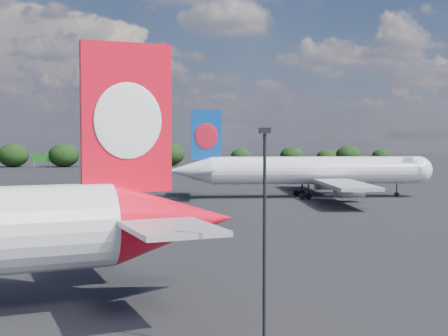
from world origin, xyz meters
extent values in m
plane|color=black|center=(0.00, 60.00, 0.00)|extent=(500.00, 500.00, 0.00)
cone|color=red|center=(11.07, 1.86, 5.15)|extent=(9.22, 6.94, 5.15)
cube|color=red|center=(8.07, 1.13, 11.74)|extent=(5.63, 1.83, 9.27)
ellipsoid|color=white|center=(8.14, 0.83, 11.56)|extent=(4.25, 1.22, 4.74)
ellipsoid|color=white|center=(7.99, 1.43, 11.56)|extent=(4.25, 1.22, 4.74)
cube|color=#A8ABB0|center=(10.40, -4.13, 5.56)|extent=(5.96, 7.10, 0.31)
cube|color=#A8ABB0|center=(7.74, 6.88, 5.56)|extent=(5.96, 7.10, 0.31)
cylinder|color=silver|center=(40.70, 64.17, 4.70)|extent=(36.04, 8.31, 4.70)
sphere|color=silver|center=(58.48, 62.35, 4.70)|extent=(5.16, 5.16, 4.70)
cone|color=silver|center=(19.18, 66.37, 4.70)|extent=(7.96, 5.44, 4.70)
cube|color=#0E429A|center=(21.99, 66.08, 10.72)|extent=(5.19, 0.99, 8.47)
ellipsoid|color=red|center=(21.96, 65.80, 10.55)|extent=(3.95, 0.59, 4.33)
ellipsoid|color=red|center=(22.02, 66.36, 10.55)|extent=(3.95, 0.59, 4.33)
cube|color=#A8ABB0|center=(20.53, 61.03, 5.08)|extent=(4.78, 6.04, 0.28)
cube|color=#A8ABB0|center=(21.58, 71.32, 5.08)|extent=(4.78, 6.04, 0.28)
cube|color=#A8ABB0|center=(41.33, 51.81, 3.20)|extent=(7.99, 19.34, 0.52)
cube|color=#A8ABB0|center=(43.82, 76.14, 3.20)|extent=(7.99, 19.34, 0.52)
cylinder|color=#A8ABB0|center=(43.68, 56.30, 1.98)|extent=(4.94, 3.00, 2.54)
cube|color=#A8ABB0|center=(43.68, 56.30, 2.63)|extent=(2.09, 0.49, 1.13)
cylinder|color=#A8ABB0|center=(45.21, 71.27, 1.98)|extent=(4.94, 3.00, 2.54)
cube|color=#A8ABB0|center=(45.21, 71.27, 2.63)|extent=(2.09, 0.49, 1.13)
cylinder|color=black|center=(38.55, 61.55, 1.41)|extent=(0.29, 0.29, 2.35)
cylinder|color=black|center=(38.55, 61.55, 0.52)|extent=(1.07, 0.53, 1.03)
cylinder|color=black|center=(37.52, 61.66, 0.52)|extent=(1.07, 0.53, 1.03)
cylinder|color=black|center=(39.12, 67.16, 1.41)|extent=(0.29, 0.29, 2.35)
cylinder|color=black|center=(39.12, 67.16, 0.52)|extent=(1.07, 0.53, 1.03)
cylinder|color=black|center=(38.09, 67.27, 0.52)|extent=(1.07, 0.53, 1.03)
cylinder|color=black|center=(54.74, 62.73, 1.36)|extent=(0.25, 0.25, 2.35)
cylinder|color=black|center=(54.74, 62.73, 0.42)|extent=(0.88, 0.41, 0.85)
cylinder|color=black|center=(14.48, -8.96, 5.37)|extent=(0.16, 0.16, 10.74)
cube|color=black|center=(14.48, -8.96, 10.89)|extent=(0.55, 0.30, 0.28)
cube|color=#136219|center=(-18.00, 176.00, 3.20)|extent=(6.00, 0.30, 2.60)
cylinder|color=#95989E|center=(-20.50, 176.00, 1.00)|extent=(0.20, 0.20, 2.00)
cylinder|color=#95989E|center=(-15.50, 176.00, 1.00)|extent=(0.20, 0.20, 2.00)
cube|color=gold|center=(12.00, 182.00, 4.00)|extent=(5.00, 0.30, 3.00)
cylinder|color=#95989E|center=(12.00, 182.00, 1.25)|extent=(0.30, 0.30, 2.50)
ellipsoid|color=black|center=(-27.90, 180.39, 3.98)|extent=(10.35, 8.76, 7.96)
ellipsoid|color=black|center=(-11.13, 177.45, 3.92)|extent=(10.20, 8.63, 7.85)
ellipsoid|color=black|center=(0.60, 176.96, 3.91)|extent=(10.18, 8.61, 7.83)
ellipsoid|color=black|center=(11.13, 180.38, 3.23)|extent=(8.40, 7.10, 6.46)
ellipsoid|color=black|center=(24.87, 181.48, 4.08)|extent=(10.61, 8.98, 8.16)
ellipsoid|color=black|center=(38.35, 181.57, 3.07)|extent=(7.99, 6.76, 6.15)
ellipsoid|color=black|center=(50.90, 183.44, 2.97)|extent=(7.72, 6.54, 5.94)
ellipsoid|color=black|center=(68.56, 178.80, 3.28)|extent=(8.52, 7.21, 6.55)
ellipsoid|color=black|center=(80.66, 176.00, 2.79)|extent=(7.27, 6.15, 5.59)
ellipsoid|color=black|center=(89.19, 176.73, 3.52)|extent=(9.15, 7.74, 7.04)
ellipsoid|color=black|center=(104.92, 183.86, 2.78)|extent=(7.23, 6.11, 5.56)
camera|label=1|loc=(7.64, -38.07, 10.66)|focal=50.00mm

